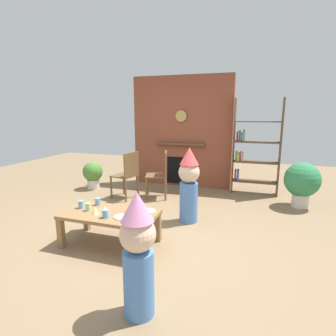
% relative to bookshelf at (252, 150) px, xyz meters
% --- Properties ---
extents(ground_plane, '(12.00, 12.00, 0.00)m').
position_rel_bookshelf_xyz_m(ground_plane, '(-1.27, -2.40, -0.88)').
color(ground_plane, '#846B4C').
extents(brick_fireplace_feature, '(2.20, 0.28, 2.40)m').
position_rel_bookshelf_xyz_m(brick_fireplace_feature, '(-1.52, 0.20, 0.31)').
color(brick_fireplace_feature, brown).
rests_on(brick_fireplace_feature, ground_plane).
extents(bookshelf, '(0.90, 0.28, 1.90)m').
position_rel_bookshelf_xyz_m(bookshelf, '(0.00, 0.00, 0.00)').
color(bookshelf, brown).
rests_on(bookshelf, ground_plane).
extents(coffee_table, '(1.16, 0.62, 0.41)m').
position_rel_bookshelf_xyz_m(coffee_table, '(-1.60, -2.82, -0.53)').
color(coffee_table, olive).
rests_on(coffee_table, ground_plane).
extents(paper_cup_near_left, '(0.06, 0.06, 0.10)m').
position_rel_bookshelf_xyz_m(paper_cup_near_left, '(-1.90, -2.84, -0.42)').
color(paper_cup_near_left, '#8CD18C').
rests_on(paper_cup_near_left, coffee_table).
extents(paper_cup_near_right, '(0.08, 0.08, 0.09)m').
position_rel_bookshelf_xyz_m(paper_cup_near_right, '(-1.20, -2.90, -0.43)').
color(paper_cup_near_right, '#E5666B').
rests_on(paper_cup_near_right, coffee_table).
extents(paper_cup_center, '(0.06, 0.06, 0.10)m').
position_rel_bookshelf_xyz_m(paper_cup_center, '(-2.04, -2.79, -0.42)').
color(paper_cup_center, '#669EE0').
rests_on(paper_cup_center, coffee_table).
extents(paper_cup_far_left, '(0.08, 0.08, 0.10)m').
position_rel_bookshelf_xyz_m(paper_cup_far_left, '(-1.57, -2.97, -0.42)').
color(paper_cup_far_left, '#669EE0').
rests_on(paper_cup_far_left, coffee_table).
extents(paper_cup_far_right, '(0.07, 0.07, 0.09)m').
position_rel_bookshelf_xyz_m(paper_cup_far_right, '(-1.90, -2.62, -0.42)').
color(paper_cup_far_right, '#669EE0').
rests_on(paper_cup_far_right, coffee_table).
extents(paper_plate_front, '(0.18, 0.18, 0.01)m').
position_rel_bookshelf_xyz_m(paper_plate_front, '(-1.17, -2.63, -0.46)').
color(paper_plate_front, white).
rests_on(paper_plate_front, coffee_table).
extents(paper_plate_rear, '(0.18, 0.18, 0.01)m').
position_rel_bookshelf_xyz_m(paper_plate_rear, '(-1.40, -2.91, -0.46)').
color(paper_plate_rear, white).
rests_on(paper_plate_rear, coffee_table).
extents(birthday_cake_slice, '(0.10, 0.10, 0.09)m').
position_rel_bookshelf_xyz_m(birthday_cake_slice, '(-1.75, -2.91, -0.43)').
color(birthday_cake_slice, '#EAC68C').
rests_on(birthday_cake_slice, coffee_table).
extents(table_fork, '(0.08, 0.14, 0.01)m').
position_rel_bookshelf_xyz_m(table_fork, '(-1.72, -2.74, -0.47)').
color(table_fork, silver).
rests_on(table_fork, coffee_table).
extents(child_with_cone_hat, '(0.29, 0.29, 1.04)m').
position_rel_bookshelf_xyz_m(child_with_cone_hat, '(-0.78, -3.80, -0.33)').
color(child_with_cone_hat, '#4C7FC6').
rests_on(child_with_cone_hat, ground_plane).
extents(child_in_pink, '(0.31, 0.31, 1.13)m').
position_rel_bookshelf_xyz_m(child_in_pink, '(-0.85, -1.81, -0.29)').
color(child_in_pink, '#4C7FC6').
rests_on(child_in_pink, ground_plane).
extents(dining_chair_left, '(0.49, 0.49, 0.90)m').
position_rel_bookshelf_xyz_m(dining_chair_left, '(-2.21, -1.10, -0.37)').
color(dining_chair_left, brown).
rests_on(dining_chair_left, ground_plane).
extents(dining_chair_middle, '(0.50, 0.50, 0.90)m').
position_rel_bookshelf_xyz_m(dining_chair_middle, '(-1.63, -0.85, -0.37)').
color(dining_chair_middle, brown).
rests_on(dining_chair_middle, ground_plane).
extents(potted_plant_tall, '(0.60, 0.60, 0.79)m').
position_rel_bookshelf_xyz_m(potted_plant_tall, '(0.85, -0.60, -0.42)').
color(potted_plant_tall, beige).
rests_on(potted_plant_tall, ground_plane).
extents(potted_plant_short, '(0.42, 0.42, 0.59)m').
position_rel_bookshelf_xyz_m(potted_plant_short, '(-3.25, -0.71, -0.55)').
color(potted_plant_short, beige).
rests_on(potted_plant_short, ground_plane).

